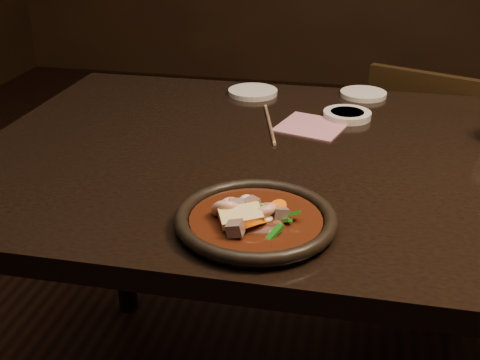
# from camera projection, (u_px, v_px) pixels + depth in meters

# --- Properties ---
(table) EXTENTS (1.60, 0.90, 0.75)m
(table) POSITION_uv_depth(u_px,v_px,m) (375.00, 194.00, 1.19)
(table) COLOR black
(table) RESTS_ON floor
(chair) EXTENTS (0.49, 0.49, 0.79)m
(chair) POSITION_uv_depth(u_px,v_px,m) (430.00, 183.00, 1.79)
(chair) COLOR black
(chair) RESTS_ON floor
(plate) EXTENTS (0.25, 0.25, 0.03)m
(plate) POSITION_uv_depth(u_px,v_px,m) (256.00, 220.00, 0.92)
(plate) COLOR black
(plate) RESTS_ON table
(stirfry) EXTENTS (0.14, 0.12, 0.05)m
(stirfry) POSITION_uv_depth(u_px,v_px,m) (251.00, 217.00, 0.91)
(stirfry) COLOR #38160A
(stirfry) RESTS_ON plate
(soy_dish) EXTENTS (0.11, 0.11, 0.02)m
(soy_dish) POSITION_uv_depth(u_px,v_px,m) (347.00, 115.00, 1.36)
(soy_dish) COLOR silver
(soy_dish) RESTS_ON table
(saucer_left) EXTENTS (0.12, 0.12, 0.01)m
(saucer_left) POSITION_uv_depth(u_px,v_px,m) (253.00, 92.00, 1.52)
(saucer_left) COLOR silver
(saucer_left) RESTS_ON table
(saucer_right) EXTENTS (0.12, 0.12, 0.01)m
(saucer_right) POSITION_uv_depth(u_px,v_px,m) (363.00, 94.00, 1.51)
(saucer_right) COLOR silver
(saucer_right) RESTS_ON table
(chopsticks) EXTENTS (0.07, 0.23, 0.01)m
(chopsticks) POSITION_uv_depth(u_px,v_px,m) (270.00, 124.00, 1.32)
(chopsticks) COLOR tan
(chopsticks) RESTS_ON table
(napkin) EXTENTS (0.17, 0.17, 0.00)m
(napkin) POSITION_uv_depth(u_px,v_px,m) (312.00, 126.00, 1.31)
(napkin) COLOR #B26D7D
(napkin) RESTS_ON table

